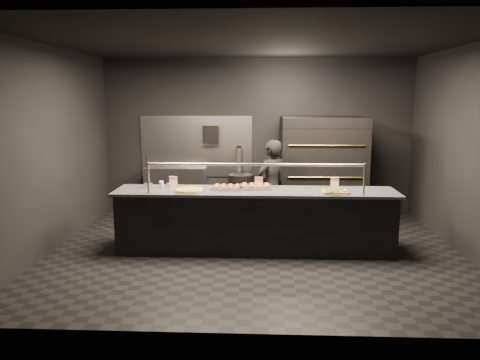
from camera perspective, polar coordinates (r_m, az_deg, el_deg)
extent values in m
plane|color=black|center=(7.05, 1.83, -8.60)|extent=(6.00, 6.00, 0.00)
plane|color=black|center=(6.73, 1.97, 16.41)|extent=(6.00, 6.00, 0.00)
cube|color=black|center=(9.22, 2.09, 5.32)|extent=(6.00, 0.04, 3.00)
cube|color=black|center=(4.25, 1.47, -0.10)|extent=(6.00, 0.04, 3.00)
cube|color=black|center=(7.40, -22.07, 3.46)|extent=(0.04, 5.00, 3.00)
cube|color=black|center=(7.33, 26.08, 3.13)|extent=(0.04, 5.00, 3.00)
cube|color=#99999E|center=(9.30, -5.35, 4.09)|extent=(2.20, 0.02, 1.20)
cube|color=black|center=(6.92, 1.85, -5.14)|extent=(4.00, 0.70, 0.88)
cube|color=#323237|center=(6.82, 1.87, -1.41)|extent=(4.10, 0.78, 0.04)
cylinder|color=#99999E|center=(6.67, -11.15, 0.29)|extent=(0.03, 0.03, 0.45)
cylinder|color=#99999E|center=(6.63, 14.92, 0.09)|extent=(0.03, 0.03, 0.45)
cylinder|color=#99999E|center=(6.45, 1.85, 1.90)|extent=(3.00, 0.04, 0.04)
cube|color=black|center=(8.87, 9.79, -2.84)|extent=(1.50, 1.15, 0.60)
cube|color=black|center=(8.76, 9.90, 0.99)|extent=(1.50, 1.20, 0.55)
cube|color=black|center=(8.69, 10.01, 4.57)|extent=(1.50, 1.20, 0.55)
cube|color=black|center=(8.67, 10.09, 7.00)|extent=(1.50, 1.20, 0.18)
cylinder|color=gold|center=(8.15, 10.45, 0.31)|extent=(1.30, 0.02, 0.02)
cylinder|color=gold|center=(8.08, 10.57, 4.15)|extent=(1.30, 0.02, 0.02)
cube|color=#99999E|center=(9.33, -7.83, -1.22)|extent=(1.20, 0.35, 0.90)
cube|color=black|center=(9.15, -3.58, 5.59)|extent=(0.30, 0.20, 0.35)
cylinder|color=#B2B2B7|center=(9.17, -0.12, 2.48)|extent=(0.14, 0.14, 0.45)
cube|color=black|center=(9.14, -0.12, 4.03)|extent=(0.10, 0.06, 0.06)
cylinder|color=silver|center=(7.13, -11.09, -0.61)|extent=(0.14, 0.14, 0.08)
cylinder|color=silver|center=(7.10, -11.13, 0.78)|extent=(0.05, 0.05, 0.35)
cylinder|color=silver|center=(7.00, -11.33, 1.94)|extent=(0.02, 0.10, 0.02)
cone|color=black|center=(7.07, -11.20, 2.73)|extent=(0.05, 0.05, 0.14)
cylinder|color=silver|center=(6.77, -6.21, -1.31)|extent=(0.47, 0.47, 0.01)
cylinder|color=gold|center=(6.77, -6.21, -1.21)|extent=(0.41, 0.41, 0.02)
cylinder|color=gold|center=(6.77, -6.21, -1.12)|extent=(0.36, 0.36, 0.01)
cube|color=silver|center=(6.88, -1.60, -1.06)|extent=(0.50, 0.41, 0.02)
ellipsoid|color=#9B6821|center=(6.81, -2.91, -0.88)|extent=(0.08, 0.08, 0.05)
ellipsoid|color=#9B6821|center=(6.95, -2.80, -0.66)|extent=(0.08, 0.08, 0.05)
ellipsoid|color=#9B6821|center=(6.80, -2.07, -0.89)|extent=(0.08, 0.08, 0.05)
ellipsoid|color=#9B6821|center=(6.94, -1.97, -0.66)|extent=(0.08, 0.08, 0.05)
ellipsoid|color=#9B6821|center=(6.79, -1.23, -0.90)|extent=(0.08, 0.08, 0.05)
ellipsoid|color=#9B6821|center=(6.94, -1.15, -0.67)|extent=(0.08, 0.08, 0.05)
ellipsoid|color=#9B6821|center=(6.79, -0.39, -0.91)|extent=(0.08, 0.08, 0.05)
ellipsoid|color=#9B6821|center=(6.93, -0.32, -0.68)|extent=(0.08, 0.08, 0.05)
cube|color=silver|center=(6.93, 1.88, -0.97)|extent=(0.50, 0.39, 0.02)
ellipsoid|color=#9B6821|center=(6.85, 0.51, -0.77)|extent=(0.09, 0.09, 0.06)
ellipsoid|color=#9B6821|center=(7.01, 0.55, -0.53)|extent=(0.09, 0.09, 0.06)
ellipsoid|color=#9B6821|center=(6.85, 1.42, -0.78)|extent=(0.09, 0.09, 0.06)
ellipsoid|color=#9B6821|center=(7.00, 1.44, -0.54)|extent=(0.09, 0.09, 0.06)
ellipsoid|color=#9B6821|center=(6.85, 2.33, -0.79)|extent=(0.09, 0.09, 0.06)
ellipsoid|color=#9B6821|center=(7.00, 2.33, -0.55)|extent=(0.09, 0.09, 0.06)
ellipsoid|color=#9B6821|center=(6.85, 3.24, -0.79)|extent=(0.09, 0.09, 0.06)
ellipsoid|color=#9B6821|center=(7.00, 3.22, -0.55)|extent=(0.09, 0.09, 0.06)
cylinder|color=silver|center=(6.75, 11.47, -1.50)|extent=(0.44, 0.44, 0.01)
cube|color=gold|center=(6.74, 11.48, -1.37)|extent=(0.36, 0.33, 0.02)
cube|color=gold|center=(6.74, 11.48, -1.27)|extent=(0.34, 0.31, 0.01)
cube|color=#56A02A|center=(6.74, 11.48, -1.19)|extent=(0.32, 0.29, 0.01)
cylinder|color=silver|center=(7.06, -9.56, -0.54)|extent=(0.06, 0.06, 0.11)
cylinder|color=silver|center=(7.04, -8.70, -0.64)|extent=(0.05, 0.05, 0.09)
cube|color=white|center=(7.20, -8.13, -0.13)|extent=(0.12, 0.04, 0.15)
cube|color=white|center=(7.08, 2.30, -0.21)|extent=(0.12, 0.04, 0.15)
cube|color=white|center=(7.16, 11.48, -0.28)|extent=(0.12, 0.04, 0.15)
cylinder|color=black|center=(8.96, 0.15, -1.88)|extent=(0.49, 0.49, 0.81)
imported|color=black|center=(7.82, 3.82, -0.83)|extent=(0.68, 0.66, 1.57)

